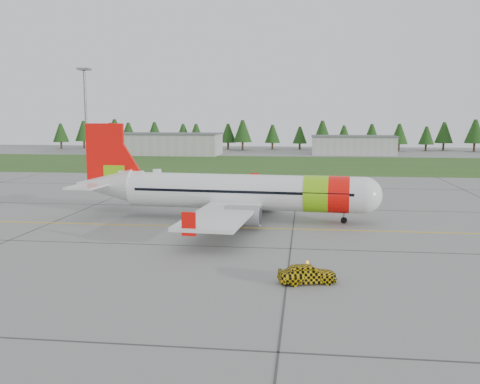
# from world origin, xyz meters

# --- Properties ---
(ground) EXTENTS (320.00, 320.00, 0.00)m
(ground) POSITION_xyz_m (0.00, 0.00, 0.00)
(ground) COLOR gray
(ground) RESTS_ON ground
(aircraft) EXTENTS (33.75, 31.17, 10.22)m
(aircraft) POSITION_xyz_m (3.76, 12.48, 2.95)
(aircraft) COLOR silver
(aircraft) RESTS_ON ground
(follow_me_car) EXTENTS (1.68, 1.85, 3.88)m
(follow_me_car) POSITION_xyz_m (11.35, -9.20, 1.94)
(follow_me_car) COLOR yellow
(follow_me_car) RESTS_ON ground
(service_van) EXTENTS (1.88, 1.82, 4.32)m
(service_van) POSITION_xyz_m (-16.04, 51.65, 2.16)
(service_van) COLOR white
(service_van) RESTS_ON ground
(grass_strip) EXTENTS (320.00, 50.00, 0.03)m
(grass_strip) POSITION_xyz_m (0.00, 82.00, 0.01)
(grass_strip) COLOR #30561E
(grass_strip) RESTS_ON ground
(taxi_guideline) EXTENTS (120.00, 0.25, 0.02)m
(taxi_guideline) POSITION_xyz_m (0.00, 8.00, 0.01)
(taxi_guideline) COLOR gold
(taxi_guideline) RESTS_ON ground
(hangar_west) EXTENTS (32.00, 14.00, 6.00)m
(hangar_west) POSITION_xyz_m (-30.00, 110.00, 3.00)
(hangar_west) COLOR #A8A8A3
(hangar_west) RESTS_ON ground
(hangar_east) EXTENTS (24.00, 12.00, 5.20)m
(hangar_east) POSITION_xyz_m (25.00, 118.00, 2.60)
(hangar_east) COLOR #A8A8A3
(hangar_east) RESTS_ON ground
(floodlight_mast) EXTENTS (0.50, 0.50, 20.00)m
(floodlight_mast) POSITION_xyz_m (-32.00, 58.00, 10.00)
(floodlight_mast) COLOR slate
(floodlight_mast) RESTS_ON ground
(treeline) EXTENTS (160.00, 8.00, 10.00)m
(treeline) POSITION_xyz_m (0.00, 138.00, 5.00)
(treeline) COLOR #1C3F14
(treeline) RESTS_ON ground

